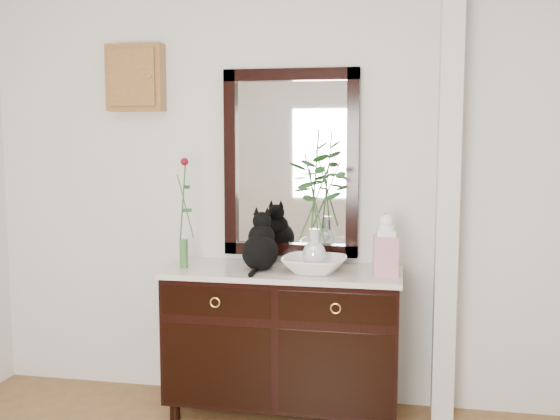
% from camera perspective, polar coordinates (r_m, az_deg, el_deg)
% --- Properties ---
extents(wall_back, '(3.60, 0.04, 2.70)m').
position_cam_1_polar(wall_back, '(3.91, -0.47, 2.79)').
color(wall_back, silver).
rests_on(wall_back, ground).
extents(pilaster, '(0.12, 0.20, 2.70)m').
position_cam_1_polar(pilaster, '(3.76, 14.42, 2.44)').
color(pilaster, silver).
rests_on(pilaster, ground).
extents(sideboard, '(1.33, 0.52, 0.82)m').
position_cam_1_polar(sideboard, '(3.80, 0.29, -10.76)').
color(sideboard, black).
rests_on(sideboard, ground).
extents(wall_mirror, '(0.80, 0.06, 1.10)m').
position_cam_1_polar(wall_mirror, '(3.87, 0.94, 4.09)').
color(wall_mirror, black).
rests_on(wall_mirror, wall_back).
extents(key_cabinet, '(0.35, 0.10, 0.40)m').
position_cam_1_polar(key_cabinet, '(4.13, -12.47, 11.17)').
color(key_cabinet, brown).
rests_on(key_cabinet, wall_back).
extents(cat, '(0.25, 0.30, 0.33)m').
position_cam_1_polar(cat, '(3.68, -1.74, -2.69)').
color(cat, black).
rests_on(cat, sideboard).
extents(lotus_bowl, '(0.39, 0.39, 0.09)m').
position_cam_1_polar(lotus_bowl, '(3.63, 2.99, -4.77)').
color(lotus_bowl, white).
rests_on(lotus_bowl, sideboard).
extents(vase_branches, '(0.46, 0.46, 0.78)m').
position_cam_1_polar(vase_branches, '(3.58, 3.03, 0.99)').
color(vase_branches, silver).
rests_on(vase_branches, lotus_bowl).
extents(bud_vase_rose, '(0.08, 0.08, 0.64)m').
position_cam_1_polar(bud_vase_rose, '(3.75, -8.44, -0.19)').
color(bud_vase_rose, '#3B6F36').
rests_on(bud_vase_rose, sideboard).
extents(ginger_jar, '(0.14, 0.14, 0.35)m').
position_cam_1_polar(ginger_jar, '(3.57, 9.18, -2.93)').
color(ginger_jar, white).
rests_on(ginger_jar, sideboard).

